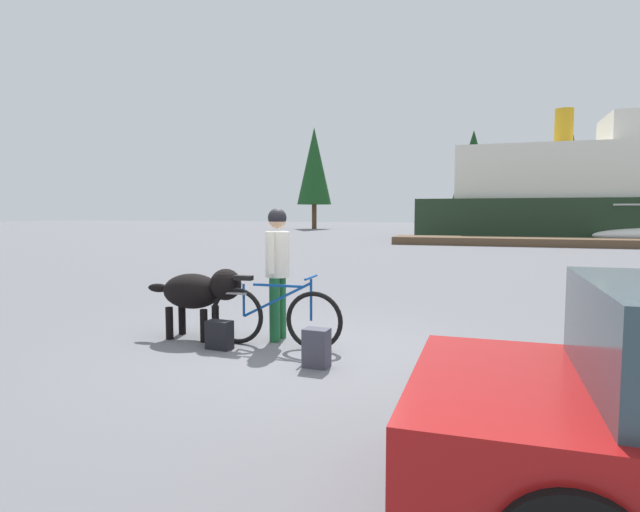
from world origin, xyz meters
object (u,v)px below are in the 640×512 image
(bicycle, at_px, (274,316))
(backpack, at_px, (317,348))
(handbag_pannier, at_px, (219,335))
(person_cyclist, at_px, (278,261))
(ferry_boat, at_px, (612,194))
(dog, at_px, (199,291))

(bicycle, bearing_deg, backpack, -39.84)
(backpack, height_order, handbag_pannier, backpack)
(backpack, bearing_deg, person_cyclist, 130.85)
(backpack, distance_m, ferry_boat, 32.15)
(person_cyclist, distance_m, dog, 1.15)
(person_cyclist, bearing_deg, ferry_boat, 71.65)
(person_cyclist, height_order, ferry_boat, ferry_boat)
(dog, height_order, backpack, dog)
(handbag_pannier, bearing_deg, person_cyclist, 52.33)
(bicycle, distance_m, handbag_pannier, 0.71)
(dog, bearing_deg, handbag_pannier, -38.03)
(backpack, bearing_deg, bicycle, 140.16)
(bicycle, height_order, ferry_boat, ferry_boat)
(person_cyclist, bearing_deg, backpack, -49.15)
(dog, relative_size, backpack, 3.29)
(bicycle, bearing_deg, dog, 175.21)
(handbag_pannier, xyz_separation_m, ferry_boat, (10.38, 30.41, 2.62))
(dog, xyz_separation_m, ferry_boat, (10.90, 30.01, 2.15))
(ferry_boat, bearing_deg, bicycle, -107.99)
(bicycle, distance_m, ferry_boat, 31.74)
(bicycle, xyz_separation_m, ferry_boat, (9.78, 30.10, 2.40))
(person_cyclist, height_order, backpack, person_cyclist)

